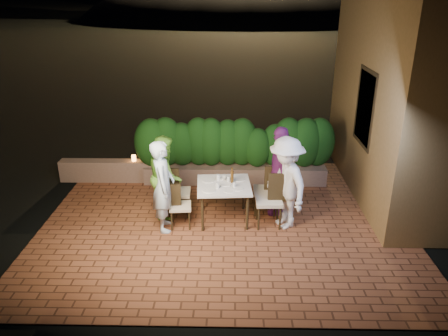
{
  "coord_description": "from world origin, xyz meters",
  "views": [
    {
      "loc": [
        0.14,
        -7.11,
        4.21
      ],
      "look_at": [
        -0.02,
        0.57,
        1.05
      ],
      "focal_mm": 35.0,
      "sensor_mm": 36.0,
      "label": 1
    }
  ],
  "objects_px": {
    "dining_table": "(224,202)",
    "chair_left_back": "(179,191)",
    "bowl": "(222,178)",
    "diner_purple": "(280,170)",
    "diner_white": "(286,183)",
    "parapet_lamp": "(134,158)",
    "chair_right_front": "(269,200)",
    "chair_left_front": "(180,205)",
    "diner_green": "(166,176)",
    "beer_bottle": "(232,175)",
    "diner_blue": "(163,186)",
    "chair_right_back": "(265,190)"
  },
  "relations": [
    {
      "from": "chair_right_back",
      "to": "diner_white",
      "type": "xyz_separation_m",
      "value": [
        0.33,
        -0.54,
        0.39
      ]
    },
    {
      "from": "dining_table",
      "to": "beer_bottle",
      "type": "xyz_separation_m",
      "value": [
        0.16,
        0.09,
        0.53
      ]
    },
    {
      "from": "chair_left_front",
      "to": "diner_blue",
      "type": "xyz_separation_m",
      "value": [
        -0.29,
        -0.09,
        0.44
      ]
    },
    {
      "from": "dining_table",
      "to": "parapet_lamp",
      "type": "xyz_separation_m",
      "value": [
        -2.13,
        1.83,
        0.2
      ]
    },
    {
      "from": "chair_left_front",
      "to": "parapet_lamp",
      "type": "xyz_separation_m",
      "value": [
        -1.32,
        2.1,
        0.13
      ]
    },
    {
      "from": "diner_blue",
      "to": "diner_purple",
      "type": "height_order",
      "value": "diner_purple"
    },
    {
      "from": "beer_bottle",
      "to": "bowl",
      "type": "xyz_separation_m",
      "value": [
        -0.2,
        0.17,
        -0.13
      ]
    },
    {
      "from": "bowl",
      "to": "diner_green",
      "type": "relative_size",
      "value": 0.11
    },
    {
      "from": "chair_left_back",
      "to": "diner_green",
      "type": "xyz_separation_m",
      "value": [
        -0.25,
        0.0,
        0.33
      ]
    },
    {
      "from": "chair_left_front",
      "to": "chair_right_front",
      "type": "distance_m",
      "value": 1.67
    },
    {
      "from": "chair_right_front",
      "to": "chair_left_back",
      "type": "bearing_deg",
      "value": -15.49
    },
    {
      "from": "beer_bottle",
      "to": "diner_green",
      "type": "height_order",
      "value": "diner_green"
    },
    {
      "from": "chair_right_front",
      "to": "parapet_lamp",
      "type": "height_order",
      "value": "chair_right_front"
    },
    {
      "from": "bowl",
      "to": "diner_purple",
      "type": "distance_m",
      "value": 1.15
    },
    {
      "from": "diner_green",
      "to": "parapet_lamp",
      "type": "xyz_separation_m",
      "value": [
        -0.98,
        1.6,
        -0.25
      ]
    },
    {
      "from": "chair_left_front",
      "to": "diner_blue",
      "type": "relative_size",
      "value": 0.5
    },
    {
      "from": "beer_bottle",
      "to": "diner_blue",
      "type": "xyz_separation_m",
      "value": [
        -1.26,
        -0.46,
        -0.03
      ]
    },
    {
      "from": "diner_white",
      "to": "parapet_lamp",
      "type": "relative_size",
      "value": 12.7
    },
    {
      "from": "diner_blue",
      "to": "dining_table",
      "type": "bearing_deg",
      "value": -77.97
    },
    {
      "from": "beer_bottle",
      "to": "chair_right_front",
      "type": "height_order",
      "value": "same"
    },
    {
      "from": "diner_green",
      "to": "chair_right_front",
      "type": "bearing_deg",
      "value": -114.33
    },
    {
      "from": "chair_left_back",
      "to": "chair_right_front",
      "type": "bearing_deg",
      "value": -15.88
    },
    {
      "from": "dining_table",
      "to": "chair_left_back",
      "type": "xyz_separation_m",
      "value": [
        -0.9,
        0.23,
        0.11
      ]
    },
    {
      "from": "chair_left_back",
      "to": "diner_green",
      "type": "relative_size",
      "value": 0.6
    },
    {
      "from": "beer_bottle",
      "to": "diner_blue",
      "type": "relative_size",
      "value": 0.18
    },
    {
      "from": "bowl",
      "to": "diner_white",
      "type": "height_order",
      "value": "diner_white"
    },
    {
      "from": "dining_table",
      "to": "chair_left_front",
      "type": "height_order",
      "value": "chair_left_front"
    },
    {
      "from": "chair_right_front",
      "to": "diner_green",
      "type": "distance_m",
      "value": 2.07
    },
    {
      "from": "diner_blue",
      "to": "diner_green",
      "type": "relative_size",
      "value": 1.07
    },
    {
      "from": "bowl",
      "to": "diner_blue",
      "type": "xyz_separation_m",
      "value": [
        -1.06,
        -0.63,
        0.1
      ]
    },
    {
      "from": "dining_table",
      "to": "chair_right_front",
      "type": "distance_m",
      "value": 0.89
    },
    {
      "from": "diner_green",
      "to": "diner_purple",
      "type": "relative_size",
      "value": 0.91
    },
    {
      "from": "chair_right_front",
      "to": "diner_blue",
      "type": "relative_size",
      "value": 0.61
    },
    {
      "from": "beer_bottle",
      "to": "chair_left_back",
      "type": "relative_size",
      "value": 0.32
    },
    {
      "from": "bowl",
      "to": "diner_white",
      "type": "relative_size",
      "value": 0.1
    },
    {
      "from": "diner_white",
      "to": "parapet_lamp",
      "type": "xyz_separation_m",
      "value": [
        -3.28,
        2.04,
        -0.32
      ]
    },
    {
      "from": "chair_left_front",
      "to": "diner_green",
      "type": "bearing_deg",
      "value": 118.44
    },
    {
      "from": "diner_purple",
      "to": "bowl",
      "type": "bearing_deg",
      "value": -85.02
    },
    {
      "from": "dining_table",
      "to": "diner_white",
      "type": "height_order",
      "value": "diner_white"
    },
    {
      "from": "chair_left_front",
      "to": "beer_bottle",
      "type": "bearing_deg",
      "value": 15.4
    },
    {
      "from": "diner_white",
      "to": "parapet_lamp",
      "type": "height_order",
      "value": "diner_white"
    },
    {
      "from": "dining_table",
      "to": "bowl",
      "type": "bearing_deg",
      "value": 99.67
    },
    {
      "from": "dining_table",
      "to": "chair_left_back",
      "type": "distance_m",
      "value": 0.94
    },
    {
      "from": "chair_left_back",
      "to": "chair_right_back",
      "type": "xyz_separation_m",
      "value": [
        1.72,
        0.1,
        0.01
      ]
    },
    {
      "from": "dining_table",
      "to": "beer_bottle",
      "type": "relative_size",
      "value": 3.25
    },
    {
      "from": "chair_left_front",
      "to": "diner_green",
      "type": "relative_size",
      "value": 0.53
    },
    {
      "from": "bowl",
      "to": "parapet_lamp",
      "type": "height_order",
      "value": "bowl"
    },
    {
      "from": "beer_bottle",
      "to": "chair_left_front",
      "type": "bearing_deg",
      "value": -159.54
    },
    {
      "from": "chair_right_back",
      "to": "dining_table",
      "type": "bearing_deg",
      "value": 23.21
    },
    {
      "from": "parapet_lamp",
      "to": "bowl",
      "type": "bearing_deg",
      "value": -36.83
    }
  ]
}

